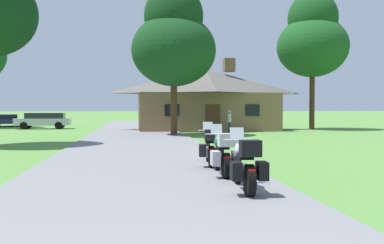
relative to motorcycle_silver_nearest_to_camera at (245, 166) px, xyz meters
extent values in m
plane|color=#56893D|center=(-2.07, 13.23, -0.61)|extent=(500.00, 500.00, 0.00)
cube|color=slate|center=(-2.07, 11.23, -0.58)|extent=(6.40, 80.00, 0.06)
cylinder|color=black|center=(0.07, 0.96, -0.23)|extent=(0.16, 0.65, 0.64)
cylinder|color=black|center=(-0.04, -0.48, -0.23)|extent=(0.20, 0.65, 0.64)
cube|color=silver|center=(0.02, 0.22, -0.17)|extent=(0.30, 0.58, 0.30)
ellipsoid|color=#B2B5BC|center=(0.04, 0.48, 0.28)|extent=(0.34, 0.54, 0.26)
cube|color=black|center=(0.00, 0.02, 0.19)|extent=(0.32, 0.54, 0.10)
cylinder|color=silver|center=(0.07, 0.92, 0.47)|extent=(0.66, 0.08, 0.03)
cylinder|color=silver|center=(0.07, 0.96, 0.13)|extent=(0.08, 0.24, 0.73)
cube|color=#B2BCC6|center=(0.08, 1.02, 0.61)|extent=(0.33, 0.13, 0.27)
sphere|color=silver|center=(0.07, 0.92, 0.33)|extent=(0.11, 0.11, 0.11)
cube|color=black|center=(-0.04, -0.53, 0.41)|extent=(0.43, 0.39, 0.32)
cube|color=red|center=(-0.05, -0.70, 0.00)|extent=(0.14, 0.04, 0.06)
cylinder|color=silver|center=(0.13, -0.17, -0.33)|extent=(0.11, 0.55, 0.07)
cube|color=black|center=(-0.29, -0.41, -0.05)|extent=(0.23, 0.41, 0.36)
cube|color=black|center=(0.23, -0.45, -0.05)|extent=(0.23, 0.41, 0.36)
cylinder|color=black|center=(0.02, 3.14, -0.23)|extent=(0.13, 0.64, 0.64)
cylinder|color=black|center=(-0.03, 1.70, -0.23)|extent=(0.18, 0.65, 0.64)
cube|color=silver|center=(0.00, 2.40, -0.17)|extent=(0.28, 0.57, 0.30)
ellipsoid|color=#195B33|center=(0.00, 2.66, 0.28)|extent=(0.32, 0.53, 0.26)
cube|color=black|center=(-0.01, 2.20, 0.19)|extent=(0.30, 0.53, 0.10)
cylinder|color=silver|center=(0.02, 3.10, 0.47)|extent=(0.66, 0.06, 0.03)
cylinder|color=silver|center=(0.02, 3.14, 0.13)|extent=(0.07, 0.24, 0.73)
cube|color=#B2BCC6|center=(0.02, 3.20, 0.61)|extent=(0.32, 0.12, 0.27)
sphere|color=silver|center=(0.02, 3.10, 0.33)|extent=(0.11, 0.11, 0.11)
cube|color=#B7B7BC|center=(-0.03, 1.65, 0.41)|extent=(0.41, 0.37, 0.32)
cube|color=red|center=(-0.04, 1.49, 0.00)|extent=(0.14, 0.03, 0.06)
cylinder|color=silver|center=(0.12, 2.02, -0.33)|extent=(0.09, 0.55, 0.07)
cube|color=#B7B7BC|center=(-0.29, 1.76, -0.05)|extent=(0.21, 0.41, 0.36)
cube|color=#B7B7BC|center=(0.23, 1.75, -0.05)|extent=(0.21, 0.41, 0.36)
cylinder|color=black|center=(0.12, 5.11, -0.23)|extent=(0.18, 0.65, 0.64)
cylinder|color=black|center=(-0.03, 3.68, -0.23)|extent=(0.22, 0.65, 0.64)
cube|color=silver|center=(0.04, 4.38, -0.17)|extent=(0.32, 0.58, 0.30)
ellipsoid|color=orange|center=(0.07, 4.63, 0.28)|extent=(0.35, 0.55, 0.26)
cube|color=black|center=(0.02, 4.18, 0.19)|extent=(0.33, 0.55, 0.10)
cylinder|color=silver|center=(0.12, 5.07, 0.47)|extent=(0.66, 0.10, 0.03)
cylinder|color=silver|center=(0.12, 5.11, 0.13)|extent=(0.08, 0.24, 0.73)
cube|color=#B2BCC6|center=(0.13, 5.17, 0.61)|extent=(0.33, 0.14, 0.27)
sphere|color=silver|center=(0.12, 5.07, 0.33)|extent=(0.11, 0.11, 0.11)
cube|color=black|center=(-0.04, 3.63, 0.41)|extent=(0.44, 0.40, 0.32)
cube|color=red|center=(-0.05, 3.46, 0.00)|extent=(0.14, 0.04, 0.06)
cylinder|color=silver|center=(0.14, 3.98, -0.33)|extent=(0.13, 0.55, 0.07)
cube|color=black|center=(-0.28, 3.76, -0.05)|extent=(0.24, 0.42, 0.36)
cube|color=black|center=(0.23, 3.70, -0.05)|extent=(0.24, 0.42, 0.36)
cube|color=brown|center=(3.69, 26.28, 0.90)|extent=(11.05, 6.51, 3.02)
pyramid|color=#5B5651|center=(3.69, 26.28, 3.44)|extent=(11.72, 6.90, 2.05)
cube|color=brown|center=(5.68, 26.28, 4.81)|extent=(0.90, 0.90, 1.10)
cube|color=#472D19|center=(3.69, 23.00, 0.44)|extent=(1.10, 0.08, 2.10)
cube|color=black|center=(0.59, 23.00, 1.05)|extent=(1.10, 0.06, 0.90)
cube|color=black|center=(6.78, 23.00, 1.05)|extent=(1.10, 0.06, 0.90)
cylinder|color=navy|center=(4.31, 20.11, -0.18)|extent=(0.14, 0.14, 0.86)
cylinder|color=navy|center=(4.28, 19.93, -0.18)|extent=(0.14, 0.14, 0.86)
cube|color=silver|center=(4.29, 20.02, 0.53)|extent=(0.28, 0.39, 0.56)
cylinder|color=silver|center=(4.34, 20.25, 0.51)|extent=(0.09, 0.09, 0.58)
cylinder|color=silver|center=(4.25, 19.80, 0.51)|extent=(0.09, 0.09, 0.58)
sphere|color=tan|center=(4.29, 20.02, 0.95)|extent=(0.21, 0.21, 0.21)
cylinder|color=#B2AD99|center=(4.29, 20.02, 1.05)|extent=(0.22, 0.22, 0.05)
cylinder|color=#422D19|center=(0.37, 19.39, 1.44)|extent=(0.44, 0.44, 4.09)
ellipsoid|color=#143D19|center=(0.37, 19.39, 5.01)|extent=(5.56, 5.56, 4.73)
ellipsoid|color=#123716|center=(0.37, 19.39, 7.24)|extent=(3.89, 3.89, 4.17)
cylinder|color=#422D19|center=(12.83, 25.85, 2.08)|extent=(0.44, 0.44, 5.37)
ellipsoid|color=#194C1E|center=(12.83, 25.85, 6.41)|extent=(6.00, 6.00, 5.10)
ellipsoid|color=#16441B|center=(12.83, 25.85, 8.81)|extent=(4.20, 4.20, 4.50)
cube|color=#ADAFB7|center=(-10.12, 30.04, 0.01)|extent=(4.65, 1.96, 0.60)
cube|color=black|center=(-9.92, 30.04, 0.55)|extent=(3.26, 1.70, 0.48)
cylinder|color=black|center=(-11.52, 29.15, -0.29)|extent=(0.65, 0.24, 0.64)
cylinder|color=black|center=(-11.57, 30.84, -0.29)|extent=(0.65, 0.24, 0.64)
cylinder|color=black|center=(-8.67, 29.23, -0.29)|extent=(0.65, 0.24, 0.64)
cylinder|color=black|center=(-8.72, 30.92, -0.29)|extent=(0.65, 0.24, 0.64)
cube|color=navy|center=(-14.60, 35.72, -0.06)|extent=(2.98, 4.55, 0.46)
cube|color=black|center=(-14.63, 35.82, 0.38)|extent=(2.10, 2.28, 0.42)
cylinder|color=black|center=(-14.17, 37.22, -0.29)|extent=(0.40, 0.68, 0.64)
cylinder|color=black|center=(-13.41, 34.73, -0.29)|extent=(0.40, 0.68, 0.64)
camera|label=1|loc=(-2.32, -8.57, 1.19)|focal=39.72mm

